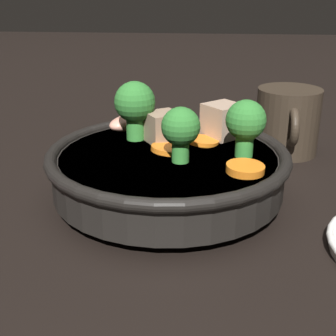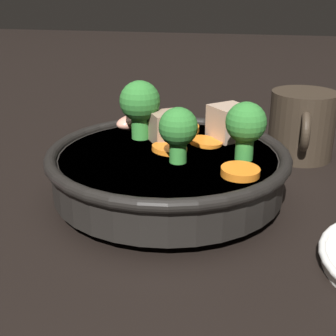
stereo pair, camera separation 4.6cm
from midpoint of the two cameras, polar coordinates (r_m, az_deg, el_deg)
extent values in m
plane|color=black|center=(0.47, -2.79, -3.68)|extent=(3.00, 3.00, 0.00)
cylinder|color=black|center=(0.47, -2.80, -3.13)|extent=(0.12, 0.12, 0.01)
cylinder|color=black|center=(0.46, -2.85, -0.48)|extent=(0.22, 0.22, 0.04)
torus|color=black|center=(0.45, -2.90, 1.67)|extent=(0.24, 0.24, 0.01)
cylinder|color=brown|center=(0.46, -2.87, 0.48)|extent=(0.21, 0.21, 0.02)
cylinder|color=orange|center=(0.41, 6.28, -0.14)|extent=(0.05, 0.05, 0.01)
cylinder|color=orange|center=(0.48, 1.49, 3.30)|extent=(0.05, 0.05, 0.01)
cylinder|color=orange|center=(0.46, -3.00, 2.28)|extent=(0.05, 0.05, 0.01)
cylinder|color=orange|center=(0.52, -1.49, 4.71)|extent=(0.06, 0.06, 0.01)
cylinder|color=green|center=(0.43, -1.52, 2.07)|extent=(0.02, 0.02, 0.02)
sphere|color=#2D752D|center=(0.42, -1.55, 5.03)|extent=(0.04, 0.04, 0.04)
cylinder|color=green|center=(0.44, 6.40, 2.70)|extent=(0.02, 0.02, 0.02)
sphere|color=#2D752D|center=(0.44, 6.53, 5.75)|extent=(0.04, 0.04, 0.04)
cylinder|color=green|center=(0.49, -6.66, 4.88)|extent=(0.02, 0.02, 0.03)
sphere|color=#2D752D|center=(0.49, -6.80, 7.97)|extent=(0.04, 0.04, 0.04)
cube|color=tan|center=(0.50, 4.11, 5.76)|extent=(0.05, 0.05, 0.04)
cube|color=#9E7F66|center=(0.48, -3.39, 4.94)|extent=(0.04, 0.04, 0.03)
ellipsoid|color=#EA9E84|center=(0.52, -7.46, 5.44)|extent=(0.05, 0.05, 0.02)
cylinder|color=#33281E|center=(0.59, 12.22, 5.57)|extent=(0.08, 0.08, 0.08)
torus|color=#33281E|center=(0.55, 12.69, 4.84)|extent=(0.05, 0.01, 0.05)
camera|label=1|loc=(0.02, -92.86, -1.17)|focal=50.00mm
camera|label=2|loc=(0.02, 87.14, 1.17)|focal=50.00mm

